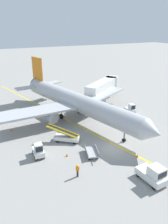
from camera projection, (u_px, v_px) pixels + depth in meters
ground_plane at (112, 148)px, 31.94m from camera, size 300.00×300.00×0.00m
taxi_line_yellow at (95, 134)px, 36.08m from camera, size 19.56×77.72×0.01m
airliner at (75, 101)px, 41.00m from camera, size 27.92×34.93×10.10m
jet_bridge at (104, 86)px, 50.87m from camera, size 11.98×9.30×4.85m
pushback_tug at (153, 174)px, 24.89m from camera, size 2.12×3.71×2.20m
baggage_tug_near_wing at (38, 151)px, 29.68m from camera, size 1.49×2.49×2.10m
baggage_tug_by_cargo_door at (131, 109)px, 44.09m from camera, size 1.47×2.48×2.10m
belt_loader_forward_hold at (66, 137)px, 33.66m from camera, size 4.71×4.06×2.59m
baggage_cart_loaded at (92, 152)px, 30.20m from camera, size 2.30×3.83×0.94m
ground_crew_marshaller at (78, 170)px, 25.73m from camera, size 0.36×0.24×1.70m
safety_cone_nose_left at (54, 123)px, 39.73m from camera, size 0.36×0.36×0.44m
safety_cone_nose_right at (67, 155)px, 29.97m from camera, size 0.36×0.36×0.44m
safety_cone_wingtip_left at (11, 130)px, 37.13m from camera, size 0.36×0.36×0.44m
safety_cone_wingtip_right at (137, 156)px, 29.78m from camera, size 0.36×0.36×0.44m
safety_cone_tail_area at (21, 118)px, 41.52m from camera, size 0.36×0.36×0.44m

